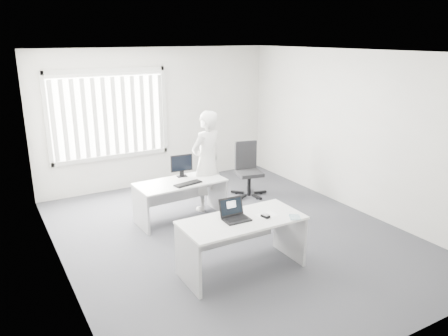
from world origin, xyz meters
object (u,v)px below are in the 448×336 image
monitor (182,166)px  desk_far (180,192)px  office_chair (248,179)px  laptop (237,211)px  desk_near (242,234)px  person (207,161)px

monitor → desk_far: bearing=-115.4°
office_chair → laptop: office_chair is taller
desk_near → laptop: laptop is taller
desk_near → person: bearing=74.4°
desk_near → monitor: 2.22m
desk_near → desk_far: (0.00, 1.96, -0.04)m
laptop → office_chair: bearing=55.8°
desk_near → office_chair: (1.65, 2.39, -0.21)m
desk_far → office_chair: (1.64, 0.43, -0.16)m
person → laptop: 2.25m
desk_far → laptop: (-0.09, -1.95, 0.38)m
desk_far → person: (0.60, 0.19, 0.41)m
desk_far → monitor: (0.14, 0.23, 0.38)m
desk_far → person: size_ratio=0.84×
person → monitor: person is taller
office_chair → monitor: bearing=-160.5°
person → desk_near: bearing=57.0°
desk_near → office_chair: 2.91m
desk_far → office_chair: size_ratio=1.45×
person → monitor: (-0.47, 0.05, -0.03)m
office_chair → laptop: size_ratio=3.09×
desk_far → laptop: 1.99m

